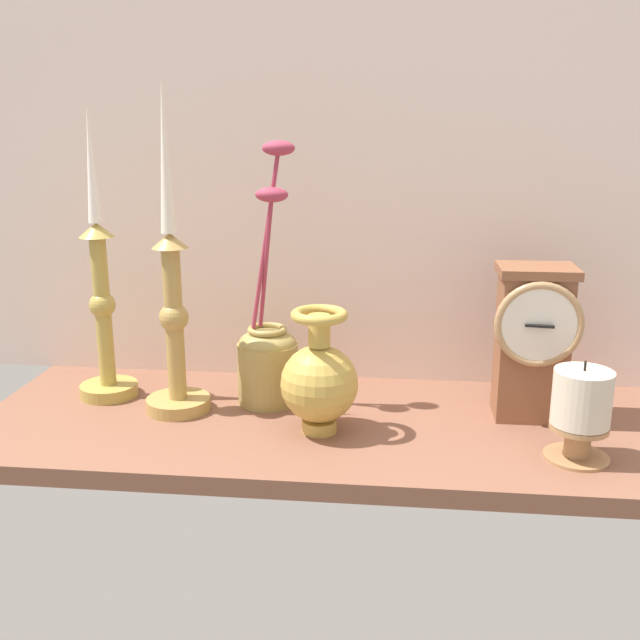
{
  "coord_description": "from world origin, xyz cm",
  "views": [
    {
      "loc": [
        6.53,
        -91.99,
        39.21
      ],
      "look_at": [
        -3.52,
        0.0,
        14.0
      ],
      "focal_mm": 41.21,
      "sensor_mm": 36.0,
      "label": 1
    }
  ],
  "objects_px": {
    "candlestick_tall_center": "(174,311)",
    "pillar_candle_front": "(581,410)",
    "brass_vase_bulbous": "(319,379)",
    "candlestick_tall_left": "(102,306)",
    "brass_vase_jar": "(268,353)",
    "mantel_clock": "(533,340)"
  },
  "relations": [
    {
      "from": "candlestick_tall_left",
      "to": "brass_vase_bulbous",
      "type": "distance_m",
      "value": 0.34
    },
    {
      "from": "candlestick_tall_left",
      "to": "brass_vase_bulbous",
      "type": "relative_size",
      "value": 2.52
    },
    {
      "from": "brass_vase_jar",
      "to": "mantel_clock",
      "type": "bearing_deg",
      "value": -2.37
    },
    {
      "from": "candlestick_tall_center",
      "to": "pillar_candle_front",
      "type": "distance_m",
      "value": 0.54
    },
    {
      "from": "candlestick_tall_left",
      "to": "pillar_candle_front",
      "type": "height_order",
      "value": "candlestick_tall_left"
    },
    {
      "from": "mantel_clock",
      "to": "brass_vase_bulbous",
      "type": "bearing_deg",
      "value": -163.83
    },
    {
      "from": "candlestick_tall_center",
      "to": "brass_vase_jar",
      "type": "distance_m",
      "value": 0.15
    },
    {
      "from": "candlestick_tall_left",
      "to": "candlestick_tall_center",
      "type": "height_order",
      "value": "candlestick_tall_center"
    },
    {
      "from": "brass_vase_bulbous",
      "to": "brass_vase_jar",
      "type": "height_order",
      "value": "brass_vase_jar"
    },
    {
      "from": "mantel_clock",
      "to": "candlestick_tall_center",
      "type": "xyz_separation_m",
      "value": [
        -0.48,
        -0.03,
        0.03
      ]
    },
    {
      "from": "candlestick_tall_left",
      "to": "candlestick_tall_center",
      "type": "xyz_separation_m",
      "value": [
        0.12,
        -0.04,
        0.01
      ]
    },
    {
      "from": "brass_vase_bulbous",
      "to": "pillar_candle_front",
      "type": "relative_size",
      "value": 1.33
    },
    {
      "from": "mantel_clock",
      "to": "brass_vase_bulbous",
      "type": "distance_m",
      "value": 0.29
    },
    {
      "from": "brass_vase_jar",
      "to": "brass_vase_bulbous",
      "type": "bearing_deg",
      "value": -48.8
    },
    {
      "from": "candlestick_tall_center",
      "to": "brass_vase_bulbous",
      "type": "bearing_deg",
      "value": -14.35
    },
    {
      "from": "candlestick_tall_center",
      "to": "brass_vase_jar",
      "type": "relative_size",
      "value": 1.21
    },
    {
      "from": "candlestick_tall_left",
      "to": "brass_vase_bulbous",
      "type": "bearing_deg",
      "value": -16.49
    },
    {
      "from": "candlestick_tall_left",
      "to": "brass_vase_jar",
      "type": "relative_size",
      "value": 1.13
    },
    {
      "from": "mantel_clock",
      "to": "pillar_candle_front",
      "type": "relative_size",
      "value": 1.7
    },
    {
      "from": "candlestick_tall_left",
      "to": "pillar_candle_front",
      "type": "bearing_deg",
      "value": -12.45
    },
    {
      "from": "candlestick_tall_center",
      "to": "brass_vase_bulbous",
      "type": "xyz_separation_m",
      "value": [
        0.2,
        -0.05,
        -0.07
      ]
    },
    {
      "from": "pillar_candle_front",
      "to": "candlestick_tall_center",
      "type": "bearing_deg",
      "value": 169.36
    }
  ]
}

